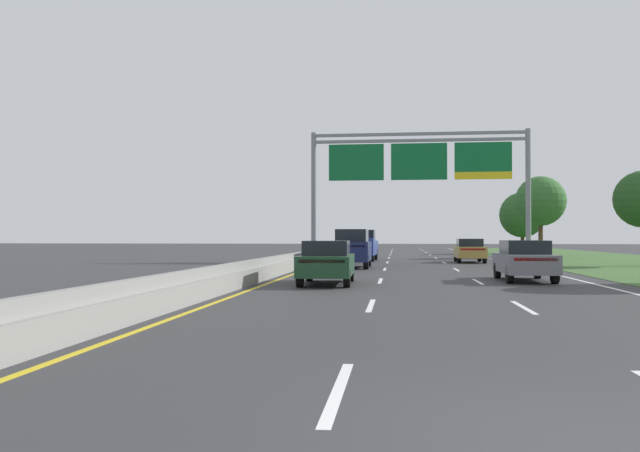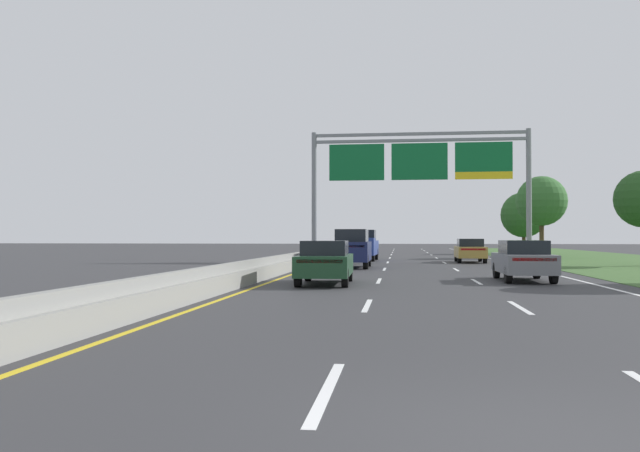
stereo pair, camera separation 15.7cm
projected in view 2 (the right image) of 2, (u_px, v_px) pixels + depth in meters
name	position (u px, v px, depth m)	size (l,w,h in m)	color
ground_plane	(417.00, 264.00, 40.28)	(220.00, 220.00, 0.00)	#333335
lane_striping	(417.00, 264.00, 39.82)	(11.96, 106.00, 0.01)	white
median_barrier_concrete	(312.00, 258.00, 41.09)	(0.60, 110.00, 0.85)	gray
overhead_sign_gantry	(419.00, 168.00, 44.82)	(15.06, 0.42, 9.06)	gray
pickup_truck_blue	(362.00, 245.00, 46.43)	(2.16, 5.46, 2.20)	navy
car_grey_right_lane_sedan	(523.00, 260.00, 25.11)	(1.83, 4.40, 1.57)	slate
car_gold_right_lane_sedan	(470.00, 250.00, 42.99)	(1.89, 4.43, 1.57)	#A38438
car_darkgreen_left_lane_sedan	(325.00, 261.00, 23.45)	(1.94, 4.45, 1.57)	#193D23
car_navy_left_lane_suv	(352.00, 248.00, 35.67)	(1.90, 4.70, 2.11)	#161E47
roadside_tree_far	(541.00, 201.00, 52.05)	(4.01, 4.01, 6.57)	#4C3823
roadside_tree_distant	(524.00, 215.00, 64.18)	(4.49, 4.49, 6.11)	#4C3823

